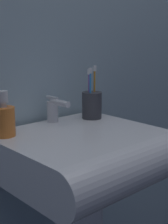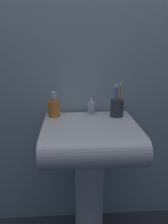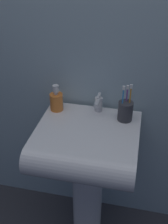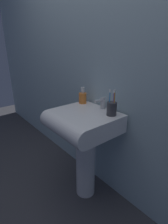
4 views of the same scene
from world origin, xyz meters
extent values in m
cube|color=#9EB7C1|center=(0.00, 0.25, 1.20)|extent=(5.00, 0.05, 2.40)
cylinder|color=white|center=(0.00, 0.00, 0.33)|extent=(0.17, 0.17, 0.65)
cube|color=white|center=(0.00, 0.00, 0.72)|extent=(0.50, 0.40, 0.14)
cylinder|color=white|center=(0.00, -0.20, 0.72)|extent=(0.50, 0.14, 0.14)
cylinder|color=silver|center=(0.02, 0.17, 0.83)|extent=(0.04, 0.04, 0.08)
cylinder|color=silver|center=(0.02, 0.12, 0.87)|extent=(0.02, 0.09, 0.02)
cube|color=silver|center=(0.02, 0.17, 0.88)|extent=(0.01, 0.06, 0.01)
cylinder|color=#38383D|center=(0.17, 0.11, 0.84)|extent=(0.07, 0.07, 0.10)
cylinder|color=#338CD8|center=(0.15, 0.10, 0.89)|extent=(0.01, 0.01, 0.16)
cube|color=white|center=(0.15, 0.10, 0.98)|extent=(0.01, 0.01, 0.02)
cylinder|color=orange|center=(0.18, 0.11, 0.89)|extent=(0.01, 0.01, 0.16)
cube|color=white|center=(0.18, 0.11, 0.98)|extent=(0.01, 0.01, 0.02)
cylinder|color=purple|center=(0.17, 0.13, 0.88)|extent=(0.01, 0.01, 0.15)
cube|color=white|center=(0.17, 0.13, 0.97)|extent=(0.01, 0.01, 0.02)
cylinder|color=orange|center=(-0.20, 0.13, 0.84)|extent=(0.07, 0.07, 0.09)
cylinder|color=silver|center=(-0.20, 0.13, 0.89)|extent=(0.02, 0.02, 0.01)
cylinder|color=silver|center=(-0.20, 0.13, 0.92)|extent=(0.03, 0.03, 0.04)
camera|label=1|loc=(-0.71, -0.80, 1.11)|focal=55.00mm
camera|label=2|loc=(-0.10, -1.08, 1.19)|focal=35.00mm
camera|label=3|loc=(0.22, -1.08, 1.59)|focal=45.00mm
camera|label=4|loc=(0.97, -0.81, 1.28)|focal=28.00mm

